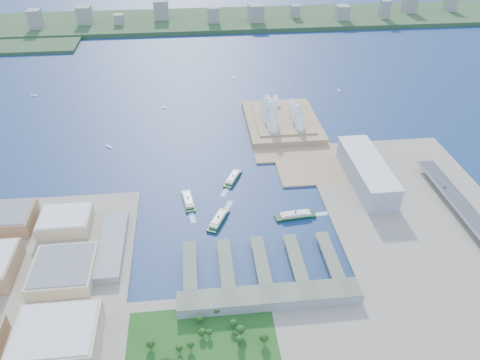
{
  "coord_description": "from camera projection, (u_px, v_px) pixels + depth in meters",
  "views": [
    {
      "loc": [
        -54.54,
        -477.98,
        397.4
      ],
      "look_at": [
        6.12,
        82.49,
        18.0
      ],
      "focal_mm": 35.0,
      "sensor_mm": 36.0,
      "label": 1
    }
  ],
  "objects": [
    {
      "name": "boat_a",
      "position": [
        109.0,
        147.0,
        793.93
      ],
      "size": [
        12.43,
        13.19,
        2.8
      ],
      "primitive_type": null,
      "rotation": [
        0.0,
        0.0,
        0.74
      ],
      "color": "white",
      "rests_on": "ground"
    },
    {
      "name": "ferry_d",
      "position": [
        295.0,
        214.0,
        633.56
      ],
      "size": [
        56.26,
        18.99,
        10.44
      ],
      "primitive_type": null,
      "rotation": [
        0.0,
        0.0,
        1.66
      ],
      "color": "#0D3517",
      "rests_on": "ground"
    },
    {
      "name": "car_c",
      "position": [
        445.0,
        187.0,
        668.57
      ],
      "size": [
        2.0,
        4.92,
        1.43
      ],
      "primitive_type": "imported",
      "color": "slate",
      "rests_on": "expressway"
    },
    {
      "name": "terminal_building",
      "position": [
        270.0,
        298.0,
        505.96
      ],
      "size": [
        200.0,
        28.0,
        12.0
      ],
      "primitive_type": "cube",
      "color": "gray",
      "rests_on": "south_land"
    },
    {
      "name": "ferry_a",
      "position": [
        188.0,
        199.0,
        662.29
      ],
      "size": [
        20.17,
        53.17,
        9.8
      ],
      "primitive_type": null,
      "rotation": [
        0.0,
        0.0,
        0.14
      ],
      "color": "#0D3517",
      "rests_on": "ground"
    },
    {
      "name": "east_land",
      "position": [
        432.0,
        237.0,
        600.34
      ],
      "size": [
        240.0,
        500.0,
        3.0
      ],
      "primitive_type": "cube",
      "color": "gray",
      "rests_on": "ground"
    },
    {
      "name": "boat_c",
      "position": [
        339.0,
        90.0,
        992.77
      ],
      "size": [
        4.64,
        12.44,
        2.74
      ],
      "primitive_type": null,
      "rotation": [
        0.0,
        0.0,
        3.23
      ],
      "color": "white",
      "rests_on": "ground"
    },
    {
      "name": "boat_e",
      "position": [
        234.0,
        78.0,
        1052.39
      ],
      "size": [
        3.71,
        10.83,
        2.64
      ],
      "primitive_type": null,
      "rotation": [
        0.0,
        0.0,
        -0.03
      ],
      "color": "white",
      "rests_on": "ground"
    },
    {
      "name": "park",
      "position": [
        202.0,
        346.0,
        452.78
      ],
      "size": [
        150.0,
        110.0,
        16.0
      ],
      "primitive_type": null,
      "color": "#194714",
      "rests_on": "south_land"
    },
    {
      "name": "west_land",
      "position": [
        26.0,
        302.0,
        511.23
      ],
      "size": [
        220.0,
        390.0,
        3.0
      ],
      "primitive_type": "cube",
      "color": "gray",
      "rests_on": "ground"
    },
    {
      "name": "opera_house",
      "position": [
        283.0,
        110.0,
        843.44
      ],
      "size": [
        134.0,
        180.0,
        58.0
      ],
      "primitive_type": null,
      "color": "white",
      "rests_on": "peninsula"
    },
    {
      "name": "peninsula",
      "position": [
        285.0,
        130.0,
        844.2
      ],
      "size": [
        135.0,
        220.0,
        3.0
      ],
      "primitive_type": "cube",
      "color": "#9F7E57",
      "rests_on": "ground"
    },
    {
      "name": "far_shore",
      "position": [
        206.0,
        20.0,
        1425.94
      ],
      "size": [
        2200.0,
        260.0,
        12.0
      ],
      "primitive_type": "cube",
      "color": "#2D4926",
      "rests_on": "ground"
    },
    {
      "name": "ferry_wharves",
      "position": [
        261.0,
        262.0,
        557.78
      ],
      "size": [
        184.0,
        90.0,
        9.3
      ],
      "primitive_type": null,
      "color": "#545C46",
      "rests_on": "ground"
    },
    {
      "name": "far_skyline",
      "position": [
        206.0,
        11.0,
        1390.74
      ],
      "size": [
        1900.0,
        140.0,
        55.0
      ],
      "primitive_type": null,
      "color": "gray",
      "rests_on": "far_shore"
    },
    {
      "name": "boat_b",
      "position": [
        164.0,
        108.0,
        922.42
      ],
      "size": [
        9.43,
        5.67,
        2.4
      ],
      "primitive_type": null,
      "rotation": [
        0.0,
        0.0,
        1.88
      ],
      "color": "white",
      "rests_on": "ground"
    },
    {
      "name": "ferry_c",
      "position": [
        218.0,
        219.0,
        626.04
      ],
      "size": [
        34.73,
        53.11,
        9.93
      ],
      "primitive_type": null,
      "rotation": [
        0.0,
        0.0,
        2.69
      ],
      "color": "#0D3517",
      "rests_on": "ground"
    },
    {
      "name": "toaster_building",
      "position": [
        367.0,
        172.0,
        692.94
      ],
      "size": [
        45.0,
        155.0,
        35.0
      ],
      "primitive_type": "cube",
      "color": "#98989E",
      "rests_on": "east_land"
    },
    {
      "name": "ferry_b",
      "position": [
        233.0,
        177.0,
        710.16
      ],
      "size": [
        33.16,
        51.13,
        9.54
      ],
      "primitive_type": null,
      "rotation": [
        0.0,
        0.0,
        -0.44
      ],
      "color": "#0D3517",
      "rests_on": "ground"
    },
    {
      "name": "boat_d",
      "position": [
        34.0,
        95.0,
        971.92
      ],
      "size": [
        16.17,
        10.39,
        2.75
      ],
      "primitive_type": null,
      "rotation": [
        0.0,
        0.0,
        1.11
      ],
      "color": "white",
      "rests_on": "ground"
    },
    {
      "name": "ground",
      "position": [
        242.0,
        226.0,
        620.99
      ],
      "size": [
        3000.0,
        3000.0,
        0.0
      ],
      "primitive_type": "plane",
      "color": "#0E1D45",
      "rests_on": "ground"
    },
    {
      "name": "west_buildings",
      "position": [
        31.0,
        269.0,
        531.73
      ],
      "size": [
        200.0,
        280.0,
        27.0
      ],
      "primitive_type": null,
      "color": "#A67B53",
      "rests_on": "west_land"
    }
  ]
}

